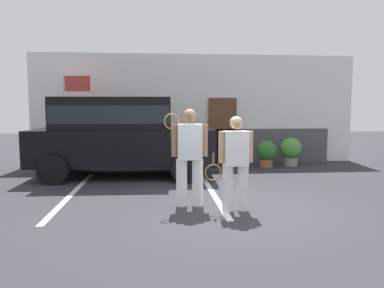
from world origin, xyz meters
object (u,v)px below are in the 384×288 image
(potted_plant_by_porch, at_px, (266,152))
(tennis_player_woman, at_px, (235,162))
(tennis_player_man, at_px, (189,156))
(potted_plant_secondary, at_px, (291,150))
(flag_pole, at_px, (71,103))
(parked_suv, at_px, (120,133))

(potted_plant_by_porch, bearing_deg, tennis_player_woman, -112.57)
(tennis_player_man, height_order, potted_plant_secondary, tennis_player_man)
(tennis_player_woman, relative_size, potted_plant_secondary, 1.91)
(tennis_player_woman, distance_m, potted_plant_secondary, 5.53)
(potted_plant_secondary, distance_m, flag_pole, 6.76)
(parked_suv, height_order, flag_pole, flag_pole)
(parked_suv, relative_size, potted_plant_secondary, 5.37)
(flag_pole, bearing_deg, tennis_player_woman, -51.72)
(tennis_player_woman, relative_size, flag_pole, 0.60)
(tennis_player_man, bearing_deg, tennis_player_woman, 152.42)
(parked_suv, xyz_separation_m, tennis_player_man, (1.55, -3.08, -0.22))
(tennis_player_man, relative_size, potted_plant_secondary, 2.05)
(potted_plant_by_porch, xyz_separation_m, flag_pole, (-5.77, 0.30, 1.48))
(tennis_player_man, xyz_separation_m, potted_plant_secondary, (3.51, 4.39, -0.45))
(tennis_player_man, xyz_separation_m, tennis_player_woman, (0.76, -0.40, -0.07))
(flag_pole, bearing_deg, potted_plant_secondary, -0.92)
(tennis_player_man, bearing_deg, potted_plant_secondary, -128.75)
(potted_plant_secondary, height_order, flag_pole, flag_pole)
(potted_plant_by_porch, relative_size, potted_plant_secondary, 0.94)
(potted_plant_secondary, bearing_deg, tennis_player_woman, -119.83)
(tennis_player_woman, xyz_separation_m, flag_pole, (-3.86, 4.89, 1.07))
(parked_suv, bearing_deg, potted_plant_by_porch, 16.42)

